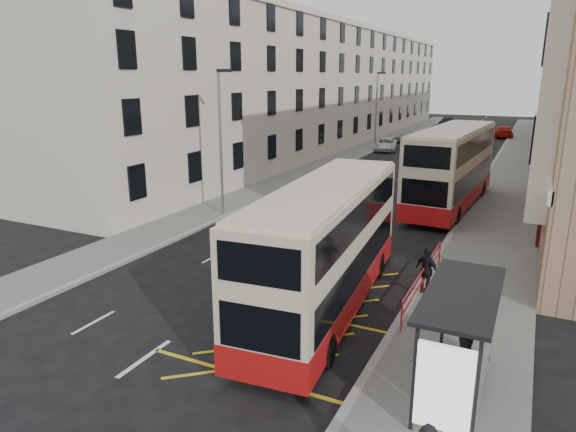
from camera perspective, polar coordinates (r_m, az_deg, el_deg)
The scene contains 19 objects.
ground at distance 17.07m, azimuth -11.14°, elevation -12.15°, with size 200.00×200.00×0.00m, color black.
pavement_right at distance 42.66m, azimuth 23.64°, elevation 3.63°, with size 4.00×120.00×0.15m, color slate.
pavement_left at distance 45.86m, azimuth 3.93°, elevation 5.62°, with size 3.00×120.00×0.15m, color slate.
kerb_right at distance 42.78m, azimuth 20.97°, elevation 3.93°, with size 0.25×120.00×0.15m, color gray.
kerb_left at distance 45.33m, azimuth 5.70°, elevation 5.47°, with size 0.25×120.00×0.15m, color gray.
road_markings at distance 58.23m, azimuth 16.52°, elevation 7.04°, with size 10.00×110.00×0.01m, color silver, non-canonical shape.
terrace_left at distance 61.81m, azimuth 4.37°, elevation 14.12°, with size 9.18×79.00×13.25m.
bus_shelter at distance 12.90m, azimuth 18.99°, elevation -11.58°, with size 1.65×4.25×2.70m.
guard_railing at distance 19.26m, azimuth 14.87°, elevation -6.32°, with size 0.06×6.56×1.01m.
street_lamp_near at distance 28.81m, azimuth -7.46°, elevation 8.93°, with size 0.93×0.18×8.00m.
street_lamp_far at distance 56.27m, azimuth 9.84°, elevation 11.91°, with size 0.93×0.18×8.00m.
double_decker_front at distance 17.26m, azimuth 4.28°, elevation -3.47°, with size 3.44×11.20×4.40m.
double_decker_rear at distance 32.46m, azimuth 17.73°, elevation 5.16°, with size 3.55×12.27×4.83m.
pedestrian_mid at distance 13.44m, azimuth 19.11°, elevation -15.74°, with size 0.87×0.68×1.79m, color black.
pedestrian_far at distance 19.18m, azimuth 15.20°, elevation -5.85°, with size 1.04×0.43×1.78m, color black.
white_van at distance 56.33m, azimuth 10.79°, elevation 7.82°, with size 2.23×4.84×1.35m, color white.
car_silver at distance 64.24m, azimuth 13.18°, elevation 8.60°, with size 1.62×4.03×1.37m, color #B1B3B8.
car_dark at distance 85.43m, azimuth 17.36°, elevation 9.92°, with size 1.54×4.42×1.46m, color black.
car_red at distance 72.93m, azimuth 22.76°, elevation 8.64°, with size 2.12×5.20×1.51m, color #AE0F06.
Camera 1 is at (9.38, -11.94, 7.80)m, focal length 32.00 mm.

